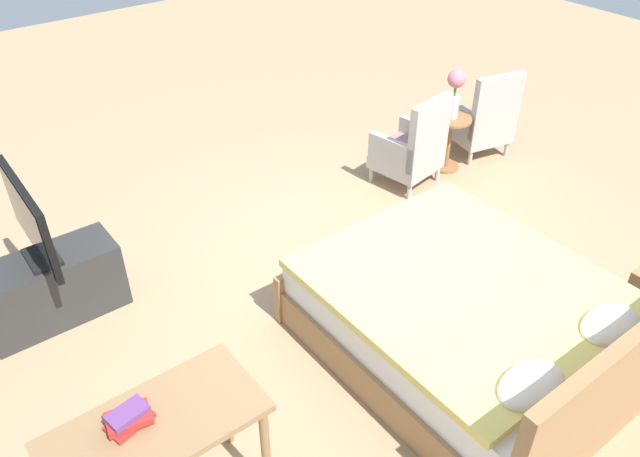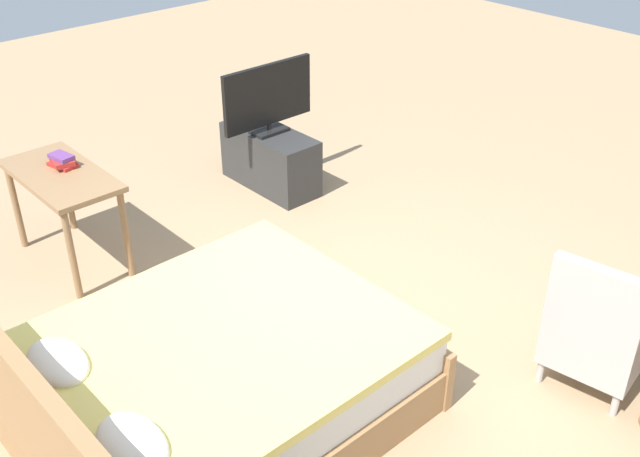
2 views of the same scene
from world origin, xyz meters
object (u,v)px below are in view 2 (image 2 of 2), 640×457
bed (212,381)px  book_stack (62,161)px  vanity_desk (63,187)px  tv_flatscreen (268,97)px  armchair_by_window_right (597,334)px  tv_stand (270,159)px

bed → book_stack: bed is taller
vanity_desk → book_stack: size_ratio=4.43×
tv_flatscreen → vanity_desk: bearing=89.2°
bed → tv_flatscreen: (2.09, -2.10, 0.55)m
tv_flatscreen → book_stack: size_ratio=3.91×
armchair_by_window_right → book_stack: (3.46, 1.62, 0.42)m
tv_flatscreen → bed: bearing=134.9°
armchair_by_window_right → book_stack: bearing=25.0°
bed → armchair_by_window_right: (-1.26, -1.87, 0.08)m
vanity_desk → armchair_by_window_right: bearing=-153.5°
armchair_by_window_right → bed: bearing=56.1°
bed → armchair_by_window_right: bearing=-123.9°
bed → book_stack: bearing=-6.7°
book_stack → armchair_by_window_right: bearing=-155.0°
bed → book_stack: 2.27m
armchair_by_window_right → vanity_desk: (3.37, 1.68, 0.26)m
armchair_by_window_right → vanity_desk: armchair_by_window_right is taller
tv_stand → bed: bearing=134.8°
tv_stand → armchair_by_window_right: bearing=176.2°
bed → vanity_desk: bearing=-5.1°
armchair_by_window_right → tv_stand: 3.35m
vanity_desk → book_stack: bearing=-37.1°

